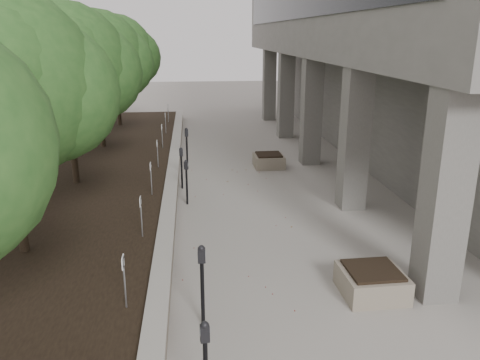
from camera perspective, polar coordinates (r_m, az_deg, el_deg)
ground at (r=8.48m, az=3.22°, el=-18.06°), size 90.00×90.00×0.00m
retaining_wall at (r=16.52m, az=-7.94°, el=0.61°), size 0.39×26.00×0.50m
planting_bed at (r=17.08m, az=-20.34°, el=0.07°), size 7.00×26.00×0.40m
crabapple_tree_2 at (r=10.64m, az=-25.93°, el=5.86°), size 4.60×4.00×5.44m
crabapple_tree_3 at (r=15.38m, az=-19.79°, el=9.51°), size 4.60×4.00×5.44m
crabapple_tree_4 at (r=20.25m, az=-16.53°, el=11.38°), size 4.60×4.00×5.44m
crabapple_tree_5 at (r=25.17m, az=-14.51°, el=12.51°), size 4.60×4.00×5.44m
parking_sign_2 at (r=8.44m, az=-13.55°, el=-11.71°), size 0.04×0.22×0.96m
parking_sign_3 at (r=11.15m, az=-11.63°, el=-4.32°), size 0.04×0.22×0.96m
parking_sign_4 at (r=13.98m, az=-10.50°, el=0.14°), size 0.04×0.22×0.96m
parking_sign_5 at (r=16.86m, az=-9.76°, el=3.08°), size 0.04×0.22×0.96m
parking_sign_6 at (r=19.79m, az=-9.23°, el=5.16°), size 0.04×0.22×0.96m
parking_sign_7 at (r=22.73m, az=-8.83°, el=6.71°), size 0.04×0.22×0.96m
parking_sign_8 at (r=25.68m, az=-8.52°, el=7.89°), size 0.04×0.22×0.96m
parking_meter_2 at (r=8.38m, az=-4.49°, el=-12.42°), size 0.15×0.11×1.51m
parking_meter_3 at (r=14.17m, az=-6.35°, el=-0.27°), size 0.16×0.13×1.36m
parking_meter_4 at (r=15.66m, az=-6.95°, el=1.41°), size 0.14×0.10×1.38m
parking_meter_5 at (r=17.96m, az=-6.32°, el=3.75°), size 0.16×0.11×1.55m
planter_front at (r=9.83m, az=15.38°, el=-11.54°), size 1.19×1.19×0.54m
planter_back at (r=18.25m, az=3.43°, el=2.35°), size 1.11×1.11×0.51m
berry_scatter at (r=12.84m, az=-0.70°, el=-5.20°), size 3.30×14.10×0.02m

